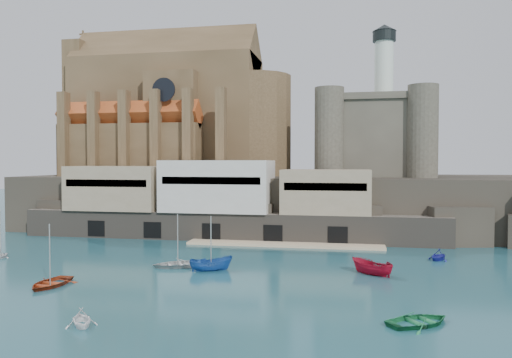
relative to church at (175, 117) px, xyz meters
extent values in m
plane|color=#194853|center=(24.13, -41.85, -22.13)|extent=(300.00, 300.00, 0.00)
cube|color=black|center=(24.13, -1.85, -17.13)|extent=(100.00, 34.00, 10.00)
cube|color=black|center=(-13.87, -18.35, -19.13)|extent=(9.00, 5.00, 6.00)
cube|color=black|center=(2.13, -18.35, -19.13)|extent=(9.00, 5.00, 6.00)
cube|color=black|center=(19.13, -18.35, -19.13)|extent=(9.00, 5.00, 6.00)
cube|color=black|center=(36.13, -18.35, -19.13)|extent=(9.00, 5.00, 6.00)
cube|color=black|center=(52.13, -18.35, -19.13)|extent=(9.00, 5.00, 6.00)
cube|color=#61584D|center=(16.13, -19.35, -19.88)|extent=(70.00, 6.00, 4.50)
cube|color=#D4B78D|center=(26.13, -23.85, -21.98)|extent=(30.00, 4.00, 0.40)
cube|color=black|center=(-5.87, -22.25, -20.53)|extent=(3.00, 0.40, 2.60)
cube|color=black|center=(4.13, -22.25, -20.53)|extent=(3.00, 0.40, 2.60)
cube|color=black|center=(14.13, -22.25, -20.53)|extent=(3.00, 0.40, 2.60)
cube|color=black|center=(24.13, -22.25, -20.53)|extent=(3.00, 0.40, 2.60)
cube|color=black|center=(34.13, -22.25, -20.53)|extent=(3.00, 0.40, 2.60)
cube|color=gray|center=(-3.87, -18.35, -13.88)|extent=(16.00, 9.00, 7.50)
cube|color=beige|center=(14.13, -18.35, -13.38)|extent=(18.00, 9.00, 8.50)
cube|color=gray|center=(32.13, -18.35, -14.13)|extent=(14.00, 8.00, 7.00)
cube|color=brown|center=(-1.87, 0.15, -0.13)|extent=(38.00, 14.00, 24.00)
cube|color=brown|center=(-1.87, 0.15, 11.87)|extent=(38.00, 13.01, 13.01)
cylinder|color=brown|center=(17.13, 0.15, -2.13)|extent=(14.00, 14.00, 20.00)
cube|color=brown|center=(2.13, 0.15, -2.13)|extent=(10.00, 20.00, 20.00)
cube|color=brown|center=(-5.87, -9.35, -7.13)|extent=(28.00, 5.00, 10.00)
cube|color=brown|center=(-5.87, 9.65, -7.13)|extent=(28.00, 5.00, 10.00)
cube|color=#A4431C|center=(-5.87, -9.35, -0.53)|extent=(28.00, 5.66, 5.66)
cube|color=#A4431C|center=(-5.87, 9.65, -0.53)|extent=(28.00, 5.66, 5.66)
cube|color=brown|center=(-20.87, 0.15, 1.87)|extent=(4.00, 10.00, 28.00)
cylinder|color=black|center=(2.13, -11.90, 3.87)|extent=(4.40, 0.30, 4.40)
cube|color=brown|center=(-17.87, -12.35, -4.13)|extent=(1.60, 2.20, 16.00)
cube|color=brown|center=(-11.67, -12.35, -4.13)|extent=(1.60, 2.20, 16.00)
cube|color=brown|center=(-5.47, -12.35, -4.13)|extent=(1.60, 2.20, 16.00)
cube|color=brown|center=(0.73, -12.35, -4.13)|extent=(1.60, 2.20, 16.00)
cube|color=brown|center=(6.93, -12.35, -4.13)|extent=(1.60, 2.20, 16.00)
cube|color=brown|center=(13.13, -12.35, -4.13)|extent=(1.60, 2.20, 16.00)
cube|color=#474438|center=(40.13, -0.85, -5.13)|extent=(16.00, 16.00, 14.00)
cube|color=#474438|center=(40.13, -0.85, 2.27)|extent=(17.00, 17.00, 1.20)
cylinder|color=#474438|center=(32.13, -8.85, -4.13)|extent=(5.20, 5.20, 16.00)
cylinder|color=#474438|center=(48.13, -8.85, -4.13)|extent=(5.20, 5.20, 16.00)
cylinder|color=#474438|center=(32.13, 7.15, -4.13)|extent=(5.20, 5.20, 16.00)
cylinder|color=#474438|center=(48.13, 7.15, -4.13)|extent=(5.20, 5.20, 16.00)
cylinder|color=silver|center=(42.13, 1.15, 7.87)|extent=(3.60, 3.60, 12.00)
cylinder|color=black|center=(42.13, 1.15, 14.87)|extent=(4.40, 4.40, 2.00)
cone|color=black|center=(42.13, 1.15, 16.47)|extent=(4.60, 4.60, 1.40)
imported|color=#A03717|center=(5.75, -53.00, -22.13)|extent=(4.20, 1.35, 5.83)
imported|color=white|center=(15.61, -63.85, -22.13)|extent=(3.32, 3.12, 3.30)
imported|color=#1E4E9C|center=(20.02, -42.89, -22.13)|extent=(2.63, 2.60, 5.13)
imported|color=#21804A|center=(41.51, -58.45, -22.13)|extent=(3.19, 3.94, 5.57)
imported|color=silver|center=(-9.49, -40.89, -22.13)|extent=(2.51, 1.56, 2.88)
imported|color=maroon|center=(38.48, -41.45, -22.13)|extent=(2.84, 2.83, 5.32)
imported|color=beige|center=(15.46, -41.60, -22.13)|extent=(3.23, 4.48, 6.17)
imported|color=#21269B|center=(47.30, -31.24, -22.13)|extent=(3.49, 3.20, 3.46)
camera|label=1|loc=(36.26, -98.94, -9.33)|focal=35.00mm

